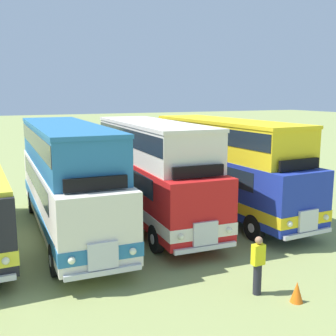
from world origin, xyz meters
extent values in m
plane|color=#8C9956|center=(0.00, 0.00, 0.00)|extent=(200.00, 200.00, 0.00)
sphere|color=#EAEACC|center=(-0.90, -4.74, 1.10)|extent=(0.22, 0.22, 0.22)
cylinder|color=black|center=(-0.66, -3.08, 0.52)|extent=(0.29, 1.04, 1.04)
cylinder|color=silver|center=(-0.51, -3.07, 0.52)|extent=(0.02, 0.36, 0.36)
cylinder|color=silver|center=(-0.59, 3.53, 0.52)|extent=(0.02, 0.36, 0.36)
cube|color=silver|center=(1.85, 0.14, 1.70)|extent=(2.84, 11.25, 2.30)
cube|color=teal|center=(1.85, 0.14, 1.10)|extent=(2.88, 11.29, 0.44)
cube|color=#19232D|center=(1.86, 0.54, 2.30)|extent=(2.80, 8.85, 0.76)
cube|color=#19232D|center=(1.68, -5.39, 2.35)|extent=(2.20, 0.17, 0.90)
cube|color=silver|center=(1.68, -5.50, 1.10)|extent=(0.90, 0.15, 0.80)
cube|color=silver|center=(1.68, -5.53, 0.60)|extent=(2.30, 0.21, 0.16)
sphere|color=#EAEACC|center=(2.58, -5.54, 1.10)|extent=(0.22, 0.22, 0.22)
sphere|color=#EAEACC|center=(0.78, -5.48, 1.10)|extent=(0.22, 0.22, 0.22)
cube|color=teal|center=(1.86, 0.39, 3.60)|extent=(2.71, 10.35, 1.50)
cube|color=teal|center=(1.86, 0.39, 4.42)|extent=(2.78, 10.45, 0.14)
cube|color=#19232D|center=(1.86, 0.39, 3.90)|extent=(2.75, 10.25, 0.68)
cube|color=black|center=(1.70, -4.90, 3.10)|extent=(1.90, 0.18, 0.40)
cylinder|color=black|center=(2.88, -3.88, 0.52)|extent=(0.31, 1.05, 1.04)
cylinder|color=silver|center=(3.03, -3.89, 0.52)|extent=(0.03, 0.36, 0.36)
cylinder|color=black|center=(0.58, -3.81, 0.52)|extent=(0.31, 1.05, 1.04)
cylinder|color=silver|center=(0.43, -3.81, 0.52)|extent=(0.03, 0.36, 0.36)
cylinder|color=black|center=(3.12, 3.89, 0.52)|extent=(0.31, 1.05, 1.04)
cylinder|color=silver|center=(3.27, 3.89, 0.52)|extent=(0.03, 0.36, 0.36)
cylinder|color=black|center=(0.82, 3.96, 0.52)|extent=(0.31, 1.05, 1.04)
cylinder|color=silver|center=(0.67, 3.97, 0.52)|extent=(0.03, 0.36, 0.36)
cube|color=red|center=(5.56, -0.05, 1.70)|extent=(2.94, 9.97, 2.30)
cube|color=silver|center=(5.56, -0.05, 1.10)|extent=(2.98, 10.02, 0.44)
cube|color=#19232D|center=(5.58, 0.35, 2.30)|extent=(2.86, 7.58, 0.76)
cube|color=#19232D|center=(5.34, -4.92, 2.35)|extent=(2.20, 0.20, 0.90)
cube|color=silver|center=(5.33, -5.03, 1.10)|extent=(0.90, 0.16, 0.80)
cube|color=silver|center=(5.33, -5.06, 0.60)|extent=(2.30, 0.24, 0.16)
sphere|color=#EAEACC|center=(6.23, -5.08, 1.10)|extent=(0.22, 0.22, 0.22)
sphere|color=#EAEACC|center=(4.43, -5.00, 1.10)|extent=(0.22, 0.22, 0.22)
cube|color=silver|center=(5.57, 0.20, 3.60)|extent=(2.80, 9.07, 1.50)
cube|color=silver|center=(5.57, 0.20, 4.42)|extent=(2.86, 9.17, 0.14)
cube|color=#19232D|center=(5.57, 0.20, 3.90)|extent=(2.84, 8.97, 0.68)
cube|color=black|center=(5.36, -4.43, 3.10)|extent=(1.90, 0.21, 0.40)
cylinder|color=black|center=(6.56, -3.43, 0.52)|extent=(0.33, 1.05, 1.04)
cylinder|color=silver|center=(6.71, -3.44, 0.52)|extent=(0.04, 0.36, 0.36)
cylinder|color=black|center=(4.26, -3.33, 0.52)|extent=(0.33, 1.05, 1.04)
cylinder|color=silver|center=(4.11, -3.32, 0.52)|extent=(0.04, 0.36, 0.36)
cylinder|color=black|center=(6.85, 3.03, 0.52)|extent=(0.33, 1.05, 1.04)
cylinder|color=silver|center=(7.00, 3.03, 0.52)|extent=(0.04, 0.36, 0.36)
cylinder|color=black|center=(4.55, 3.14, 0.52)|extent=(0.33, 1.05, 1.04)
cylinder|color=silver|center=(4.40, 3.14, 0.52)|extent=(0.04, 0.36, 0.36)
cube|color=#1E339E|center=(9.26, -0.22, 1.70)|extent=(2.93, 10.25, 2.30)
cube|color=yellow|center=(9.26, -0.22, 1.10)|extent=(2.97, 10.29, 0.44)
cube|color=#19232D|center=(9.25, 0.18, 2.30)|extent=(2.86, 7.86, 0.76)
cube|color=#19232D|center=(9.47, -5.23, 2.35)|extent=(2.20, 0.19, 0.90)
cube|color=silver|center=(9.48, -5.34, 1.10)|extent=(0.90, 0.16, 0.80)
cube|color=silver|center=(9.48, -5.37, 0.60)|extent=(2.30, 0.24, 0.16)
sphere|color=#EAEACC|center=(10.38, -5.32, 1.10)|extent=(0.22, 0.22, 0.22)
sphere|color=#EAEACC|center=(8.58, -5.39, 1.10)|extent=(0.22, 0.22, 0.22)
cube|color=yellow|center=(9.25, 0.03, 3.60)|extent=(2.79, 9.35, 1.50)
cube|color=yellow|center=(9.25, 0.03, 4.42)|extent=(2.85, 9.45, 0.14)
cube|color=#19232D|center=(9.25, 0.03, 3.90)|extent=(2.82, 9.25, 0.68)
cube|color=black|center=(9.45, -4.74, 3.10)|extent=(1.90, 0.20, 0.40)
cylinder|color=black|center=(10.56, -3.65, 0.52)|extent=(0.32, 1.05, 1.04)
cylinder|color=silver|center=(10.71, -3.64, 0.52)|extent=(0.04, 0.36, 0.36)
cylinder|color=black|center=(8.26, -3.74, 0.52)|extent=(0.32, 1.05, 1.04)
cylinder|color=silver|center=(8.11, -3.75, 0.52)|extent=(0.04, 0.36, 0.36)
cylinder|color=black|center=(10.27, 3.10, 0.52)|extent=(0.32, 1.05, 1.04)
cylinder|color=silver|center=(10.42, 3.11, 0.52)|extent=(0.04, 0.36, 0.36)
cylinder|color=black|center=(7.97, 3.01, 0.52)|extent=(0.32, 1.05, 1.04)
cylinder|color=silver|center=(7.82, 3.00, 0.52)|extent=(0.04, 0.36, 0.36)
cone|color=orange|center=(6.35, -8.34, 0.30)|extent=(0.36, 0.36, 0.59)
cylinder|color=#23232D|center=(5.64, -7.49, 0.45)|extent=(0.24, 0.24, 0.90)
cube|color=yellow|center=(5.64, -7.49, 1.20)|extent=(0.36, 0.22, 0.60)
sphere|color=#9E7051|center=(5.64, -7.49, 1.62)|extent=(0.22, 0.22, 0.22)
camera|label=1|loc=(-1.38, -16.67, 5.70)|focal=44.86mm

